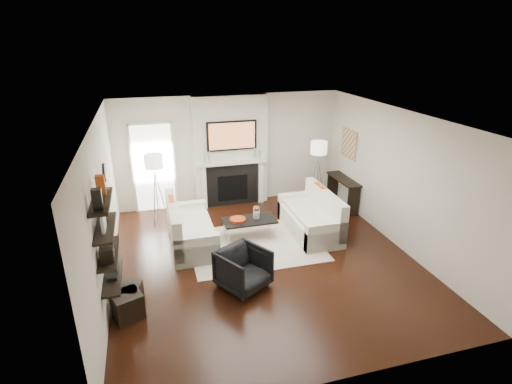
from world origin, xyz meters
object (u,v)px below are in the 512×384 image
object	(u,v)px
loveseat_left_base	(192,235)
coffee_table	(250,220)
loveseat_right_base	(309,223)
ottoman_near	(128,297)
lamp_right_shade	(319,148)
lamp_left_shade	(153,161)
armchair	(243,267)

from	to	relation	value
loveseat_left_base	coffee_table	size ratio (longest dim) A/B	1.64
loveseat_right_base	ottoman_near	bearing A→B (deg)	-156.31
coffee_table	lamp_right_shade	distance (m)	2.71
ottoman_near	loveseat_right_base	bearing A→B (deg)	23.69
lamp_right_shade	coffee_table	bearing A→B (deg)	-147.24
lamp_left_shade	lamp_right_shade	xyz separation A→B (m)	(3.90, 0.06, 0.00)
coffee_table	lamp_left_shade	distance (m)	2.45
coffee_table	lamp_left_shade	xyz separation A→B (m)	(-1.80, 1.29, 1.05)
loveseat_left_base	lamp_right_shade	size ratio (longest dim) A/B	4.50
loveseat_left_base	lamp_right_shade	distance (m)	3.77
armchair	lamp_left_shade	world-z (taller)	lamp_left_shade
armchair	lamp_left_shade	distance (m)	3.40
armchair	ottoman_near	distance (m)	1.88
coffee_table	armchair	world-z (taller)	armchair
lamp_left_shade	ottoman_near	world-z (taller)	lamp_left_shade
loveseat_right_base	armchair	size ratio (longest dim) A/B	2.38
loveseat_left_base	coffee_table	world-z (taller)	same
loveseat_left_base	lamp_left_shade	size ratio (longest dim) A/B	4.50
coffee_table	armchair	bearing A→B (deg)	-108.16
loveseat_left_base	lamp_right_shade	xyz separation A→B (m)	(3.30, 1.32, 1.24)
loveseat_left_base	lamp_left_shade	world-z (taller)	lamp_left_shade
armchair	ottoman_near	bearing A→B (deg)	151.43
lamp_left_shade	loveseat_right_base	bearing A→B (deg)	-24.26
loveseat_right_base	coffee_table	xyz separation A→B (m)	(-1.31, 0.11, 0.19)
lamp_left_shade	lamp_right_shade	bearing A→B (deg)	0.86
loveseat_right_base	lamp_left_shade	size ratio (longest dim) A/B	4.50
loveseat_right_base	lamp_right_shade	xyz separation A→B (m)	(0.79, 1.46, 1.24)
coffee_table	armchair	xyz separation A→B (m)	(-0.55, -1.68, -0.02)
coffee_table	ottoman_near	bearing A→B (deg)	-144.23
ottoman_near	coffee_table	bearing A→B (deg)	35.77
lamp_right_shade	armchair	bearing A→B (deg)	-131.14
loveseat_right_base	loveseat_left_base	bearing A→B (deg)	176.92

